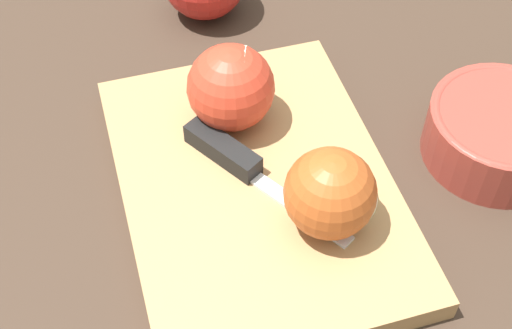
{
  "coord_description": "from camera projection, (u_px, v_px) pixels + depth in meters",
  "views": [
    {
      "loc": [
        0.37,
        -0.06,
        0.49
      ],
      "look_at": [
        0.0,
        0.0,
        0.04
      ],
      "focal_mm": 50.0,
      "sensor_mm": 36.0,
      "label": 1
    }
  ],
  "objects": [
    {
      "name": "apple_slice",
      "position": [
        338.0,
        197.0,
        0.59
      ],
      "size": [
        0.07,
        0.07,
        0.0
      ],
      "color": "beige",
      "rests_on": "cutting_board"
    },
    {
      "name": "knife",
      "position": [
        232.0,
        156.0,
        0.61
      ],
      "size": [
        0.15,
        0.12,
        0.02
      ],
      "rotation": [
        0.0,
        0.0,
        0.69
      ],
      "color": "silver",
      "rests_on": "cutting_board"
    },
    {
      "name": "apple_half_right",
      "position": [
        330.0,
        193.0,
        0.55
      ],
      "size": [
        0.07,
        0.07,
        0.07
      ],
      "rotation": [
        0.0,
        0.0,
        1.7
      ],
      "color": "#AD4C1E",
      "rests_on": "cutting_board"
    },
    {
      "name": "bowl",
      "position": [
        500.0,
        131.0,
        0.63
      ],
      "size": [
        0.13,
        0.13,
        0.05
      ],
      "color": "#99382D",
      "rests_on": "ground_plane"
    },
    {
      "name": "apple_half_left",
      "position": [
        231.0,
        88.0,
        0.62
      ],
      "size": [
        0.08,
        0.08,
        0.08
      ],
      "rotation": [
        0.0,
        0.0,
        1.35
      ],
      "color": "red",
      "rests_on": "cutting_board"
    },
    {
      "name": "ground_plane",
      "position": [
        256.0,
        196.0,
        0.62
      ],
      "size": [
        4.0,
        4.0,
        0.0
      ],
      "primitive_type": "plane",
      "color": "#38281E"
    },
    {
      "name": "cutting_board",
      "position": [
        256.0,
        188.0,
        0.61
      ],
      "size": [
        0.34,
        0.26,
        0.02
      ],
      "color": "#A37A4C",
      "rests_on": "ground_plane"
    }
  ]
}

